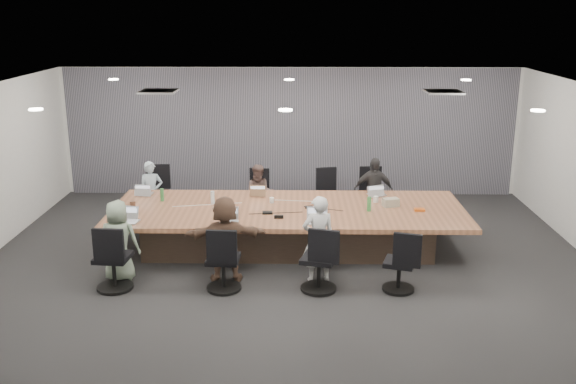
{
  "coord_description": "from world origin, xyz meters",
  "views": [
    {
      "loc": [
        0.15,
        -9.93,
        4.02
      ],
      "look_at": [
        0.0,
        0.4,
        1.05
      ],
      "focal_mm": 40.0,
      "sensor_mm": 36.0,
      "label": 1
    }
  ],
  "objects_px": {
    "person_6": "(318,239)",
    "snack_packet": "(419,210)",
    "laptop_4": "(127,222)",
    "laptop_1": "(258,194)",
    "conference_table": "(288,227)",
    "chair_3": "(371,199)",
    "bottle_green_left": "(162,195)",
    "chair_0": "(156,197)",
    "person_3": "(373,191)",
    "laptop_5": "(229,222)",
    "person_0": "(151,193)",
    "mug_brown": "(133,204)",
    "chair_1": "(261,200)",
    "chair_6": "(319,264)",
    "chair_7": "(399,267)",
    "laptop_3": "(377,195)",
    "chair_4": "(113,263)",
    "person_4": "(119,241)",
    "person_1": "(260,194)",
    "chair_2": "(324,199)",
    "laptop_6": "(317,223)",
    "person_5": "(225,239)",
    "bottle_clear": "(213,197)",
    "bottle_green_right": "(369,204)",
    "canvas_bag": "(391,202)",
    "laptop_0": "(144,194)",
    "stapler": "(279,217)",
    "chair_5": "(223,264)"
  },
  "relations": [
    {
      "from": "chair_1",
      "to": "mug_brown",
      "type": "xyz_separation_m",
      "value": [
        -2.09,
        -1.73,
        0.43
      ]
    },
    {
      "from": "chair_3",
      "to": "laptop_6",
      "type": "relative_size",
      "value": 2.43
    },
    {
      "from": "person_0",
      "to": "laptop_1",
      "type": "xyz_separation_m",
      "value": [
        2.09,
        -0.55,
        0.14
      ]
    },
    {
      "from": "laptop_0",
      "to": "bottle_clear",
      "type": "xyz_separation_m",
      "value": [
        1.33,
        -0.56,
        0.1
      ]
    },
    {
      "from": "laptop_3",
      "to": "bottle_green_right",
      "type": "height_order",
      "value": "bottle_green_right"
    },
    {
      "from": "laptop_5",
      "to": "laptop_6",
      "type": "xyz_separation_m",
      "value": [
        1.4,
        0.0,
        0.0
      ]
    },
    {
      "from": "person_1",
      "to": "laptop_1",
      "type": "xyz_separation_m",
      "value": [
        0.0,
        -0.55,
        0.17
      ]
    },
    {
      "from": "conference_table",
      "to": "chair_0",
      "type": "relative_size",
      "value": 7.02
    },
    {
      "from": "chair_2",
      "to": "laptop_1",
      "type": "relative_size",
      "value": 2.65
    },
    {
      "from": "person_3",
      "to": "bottle_clear",
      "type": "bearing_deg",
      "value": -160.42
    },
    {
      "from": "chair_1",
      "to": "laptop_6",
      "type": "xyz_separation_m",
      "value": [
        1.04,
        -2.5,
        0.38
      ]
    },
    {
      "from": "chair_0",
      "to": "chair_7",
      "type": "height_order",
      "value": "chair_0"
    },
    {
      "from": "laptop_3",
      "to": "person_3",
      "type": "bearing_deg",
      "value": -104.93
    },
    {
      "from": "chair_1",
      "to": "person_3",
      "type": "distance_m",
      "value": 2.22
    },
    {
      "from": "chair_0",
      "to": "bottle_clear",
      "type": "relative_size",
      "value": 3.89
    },
    {
      "from": "person_3",
      "to": "bottle_clear",
      "type": "height_order",
      "value": "person_3"
    },
    {
      "from": "chair_6",
      "to": "laptop_4",
      "type": "bearing_deg",
      "value": 178.77
    },
    {
      "from": "chair_6",
      "to": "snack_packet",
      "type": "xyz_separation_m",
      "value": [
        1.74,
        1.57,
        0.34
      ]
    },
    {
      "from": "laptop_1",
      "to": "mug_brown",
      "type": "height_order",
      "value": "mug_brown"
    },
    {
      "from": "laptop_4",
      "to": "person_1",
      "type": "bearing_deg",
      "value": 55.46
    },
    {
      "from": "person_5",
      "to": "laptop_6",
      "type": "height_order",
      "value": "person_5"
    },
    {
      "from": "chair_7",
      "to": "laptop_3",
      "type": "height_order",
      "value": "laptop_3"
    },
    {
      "from": "person_4",
      "to": "person_5",
      "type": "bearing_deg",
      "value": -177.74
    },
    {
      "from": "conference_table",
      "to": "laptop_4",
      "type": "distance_m",
      "value": 2.69
    },
    {
      "from": "stapler",
      "to": "snack_packet",
      "type": "height_order",
      "value": "stapler"
    },
    {
      "from": "bottle_green_left",
      "to": "chair_0",
      "type": "bearing_deg",
      "value": 107.49
    },
    {
      "from": "laptop_5",
      "to": "laptop_6",
      "type": "height_order",
      "value": "same"
    },
    {
      "from": "chair_6",
      "to": "laptop_3",
      "type": "distance_m",
      "value": 2.76
    },
    {
      "from": "chair_1",
      "to": "mug_brown",
      "type": "height_order",
      "value": "mug_brown"
    },
    {
      "from": "mug_brown",
      "to": "canvas_bag",
      "type": "bearing_deg",
      "value": 1.87
    },
    {
      "from": "person_4",
      "to": "person_6",
      "type": "height_order",
      "value": "person_6"
    },
    {
      "from": "chair_1",
      "to": "chair_3",
      "type": "relative_size",
      "value": 0.91
    },
    {
      "from": "person_6",
      "to": "snack_packet",
      "type": "bearing_deg",
      "value": -156.13
    },
    {
      "from": "chair_0",
      "to": "person_0",
      "type": "relative_size",
      "value": 0.7
    },
    {
      "from": "chair_1",
      "to": "chair_6",
      "type": "bearing_deg",
      "value": 116.43
    },
    {
      "from": "chair_1",
      "to": "conference_table",
      "type": "bearing_deg",
      "value": 117.75
    },
    {
      "from": "conference_table",
      "to": "chair_3",
      "type": "height_order",
      "value": "chair_3"
    },
    {
      "from": "chair_4",
      "to": "person_4",
      "type": "height_order",
      "value": "person_4"
    },
    {
      "from": "chair_2",
      "to": "mug_brown",
      "type": "distance_m",
      "value": 3.77
    },
    {
      "from": "person_3",
      "to": "laptop_5",
      "type": "height_order",
      "value": "person_3"
    },
    {
      "from": "laptop_5",
      "to": "bottle_green_right",
      "type": "xyz_separation_m",
      "value": [
        2.29,
        0.64,
        0.11
      ]
    },
    {
      "from": "chair_0",
      "to": "person_3",
      "type": "height_order",
      "value": "person_3"
    },
    {
      "from": "laptop_5",
      "to": "snack_packet",
      "type": "bearing_deg",
      "value": 14.51
    },
    {
      "from": "laptop_4",
      "to": "laptop_1",
      "type": "bearing_deg",
      "value": 47.05
    },
    {
      "from": "chair_5",
      "to": "mug_brown",
      "type": "height_order",
      "value": "mug_brown"
    },
    {
      "from": "laptop_4",
      "to": "canvas_bag",
      "type": "distance_m",
      "value": 4.41
    },
    {
      "from": "mug_brown",
      "to": "bottle_green_left",
      "type": "bearing_deg",
      "value": 43.83
    },
    {
      "from": "person_0",
      "to": "mug_brown",
      "type": "height_order",
      "value": "person_0"
    },
    {
      "from": "person_0",
      "to": "mug_brown",
      "type": "bearing_deg",
      "value": -100.97
    },
    {
      "from": "person_1",
      "to": "laptop_3",
      "type": "height_order",
      "value": "person_1"
    }
  ]
}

